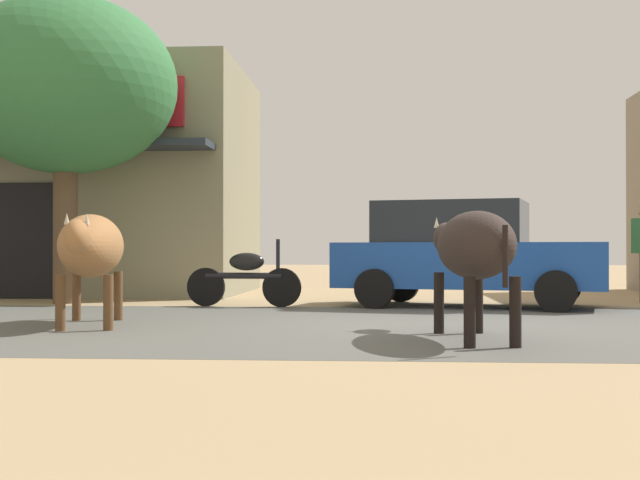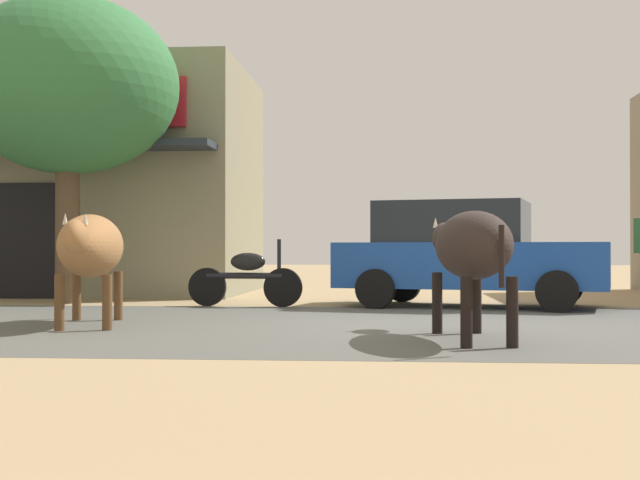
% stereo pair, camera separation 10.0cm
% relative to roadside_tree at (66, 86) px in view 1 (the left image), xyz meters
% --- Properties ---
extents(ground, '(80.00, 80.00, 0.00)m').
position_rel_roadside_tree_xyz_m(ground, '(5.84, -3.97, -3.61)').
color(ground, tan).
extents(asphalt_road, '(72.00, 6.58, 0.00)m').
position_rel_roadside_tree_xyz_m(asphalt_road, '(5.84, -3.97, -3.61)').
color(asphalt_road, '#575750').
rests_on(asphalt_road, ground).
extents(storefront_left_cafe, '(7.03, 5.58, 4.53)m').
position_rel_roadside_tree_xyz_m(storefront_left_cafe, '(-1.09, 3.57, -1.34)').
color(storefront_left_cafe, gray).
rests_on(storefront_left_cafe, ground).
extents(roadside_tree, '(3.69, 3.69, 5.11)m').
position_rel_roadside_tree_xyz_m(roadside_tree, '(0.00, 0.00, 0.00)').
color(roadside_tree, brown).
rests_on(roadside_tree, ground).
extents(parked_hatchback_car, '(4.40, 2.73, 1.64)m').
position_rel_roadside_tree_xyz_m(parked_hatchback_car, '(6.56, -0.38, -2.77)').
color(parked_hatchback_car, '#1A489B').
rests_on(parked_hatchback_car, ground).
extents(parked_motorcycle, '(1.83, 0.30, 1.05)m').
position_rel_roadside_tree_xyz_m(parked_motorcycle, '(3.13, -0.67, -3.14)').
color(parked_motorcycle, black).
rests_on(parked_motorcycle, ground).
extents(cow_near_brown, '(1.20, 2.78, 1.31)m').
position_rel_roadside_tree_xyz_m(cow_near_brown, '(1.86, -4.22, -2.69)').
color(cow_near_brown, '#9C693C').
rests_on(cow_near_brown, ground).
extents(cow_far_dark, '(0.89, 2.74, 1.28)m').
position_rel_roadside_tree_xyz_m(cow_far_dark, '(6.17, -5.47, -2.69)').
color(cow_far_dark, '#2E2421').
rests_on(cow_far_dark, ground).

